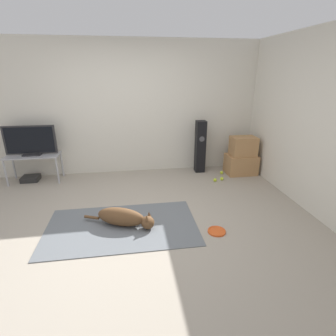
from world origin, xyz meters
name	(u,v)px	position (x,y,z in m)	size (l,w,h in m)	color
ground_plane	(134,223)	(0.00, 0.00, 0.00)	(12.00, 12.00, 0.00)	#9E9384
wall_back	(128,109)	(0.00, 2.10, 1.27)	(8.00, 0.06, 2.55)	beige
wall_right	(324,126)	(2.60, 0.00, 1.27)	(0.06, 8.00, 2.55)	beige
area_rug	(122,226)	(-0.15, -0.06, 0.01)	(2.00, 1.16, 0.01)	slate
dog	(124,217)	(-0.12, -0.05, 0.13)	(0.95, 0.45, 0.25)	brown
frisbee	(217,231)	(1.06, -0.37, 0.01)	(0.24, 0.24, 0.03)	#DB511E
cardboard_box_lower	(241,164)	(2.21, 1.59, 0.19)	(0.59, 0.42, 0.39)	#A87A4C
cardboard_box_upper	(243,146)	(2.23, 1.58, 0.57)	(0.48, 0.34, 0.37)	#A87A4C
floor_speaker	(200,147)	(1.42, 1.83, 0.53)	(0.19, 0.20, 1.05)	black
tv_stand	(33,159)	(-1.77, 1.78, 0.45)	(0.94, 0.43, 0.52)	#A8A8AD
tv	(30,141)	(-1.77, 1.79, 0.78)	(0.90, 0.20, 0.54)	#232326
tennis_ball_by_boxes	(222,173)	(1.82, 1.59, 0.03)	(0.07, 0.07, 0.07)	#C6E033
tennis_ball_near_speaker	(215,180)	(1.57, 1.24, 0.03)	(0.07, 0.07, 0.07)	#C6E033
tennis_ball_loose_on_carpet	(222,179)	(1.72, 1.28, 0.03)	(0.07, 0.07, 0.07)	#C6E033
game_console	(31,178)	(-1.90, 1.81, 0.05)	(0.30, 0.28, 0.09)	black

